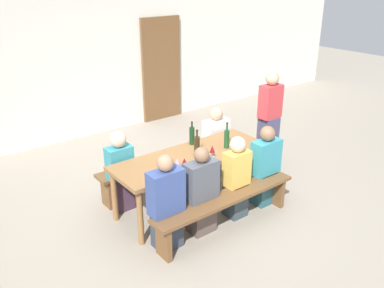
{
  "coord_description": "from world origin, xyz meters",
  "views": [
    {
      "loc": [
        -2.91,
        -3.78,
        2.93
      ],
      "look_at": [
        0.0,
        0.0,
        0.9
      ],
      "focal_mm": 38.29,
      "sensor_mm": 36.0,
      "label": 1
    }
  ],
  "objects_px": {
    "wine_bottle_2": "(192,135)",
    "seated_guest_far_1": "(216,144)",
    "seated_guest_near_1": "(201,193)",
    "seated_guest_near_2": "(236,179)",
    "tasting_table": "(192,160)",
    "wine_bottle_0": "(227,138)",
    "wine_glass_2": "(184,162)",
    "wine_glass_4": "(204,150)",
    "seated_guest_far_0": "(120,172)",
    "wooden_door": "(161,70)",
    "wine_glass_0": "(212,149)",
    "seated_guest_near_0": "(166,205)",
    "seated_guest_near_3": "(265,168)",
    "wine_glass_3": "(178,162)",
    "standing_host": "(269,124)",
    "bench_near": "(226,203)",
    "wine_bottle_1": "(197,145)",
    "bench_far": "(163,164)",
    "wine_glass_1": "(232,142)"
  },
  "relations": [
    {
      "from": "wine_bottle_2",
      "to": "seated_guest_far_1",
      "type": "distance_m",
      "value": 0.78
    },
    {
      "from": "seated_guest_near_1",
      "to": "seated_guest_near_2",
      "type": "height_order",
      "value": "seated_guest_near_1"
    },
    {
      "from": "tasting_table",
      "to": "wine_bottle_0",
      "type": "xyz_separation_m",
      "value": [
        0.5,
        -0.1,
        0.21
      ]
    },
    {
      "from": "wine_glass_2",
      "to": "wine_glass_4",
      "type": "relative_size",
      "value": 0.96
    },
    {
      "from": "seated_guest_far_0",
      "to": "wooden_door",
      "type": "bearing_deg",
      "value": 137.64
    },
    {
      "from": "wine_glass_0",
      "to": "seated_guest_near_0",
      "type": "xyz_separation_m",
      "value": [
        -0.91,
        -0.3,
        -0.32
      ]
    },
    {
      "from": "wine_glass_0",
      "to": "seated_guest_near_3",
      "type": "relative_size",
      "value": 0.15
    },
    {
      "from": "wine_glass_3",
      "to": "seated_guest_near_3",
      "type": "height_order",
      "value": "seated_guest_near_3"
    },
    {
      "from": "seated_guest_near_0",
      "to": "standing_host",
      "type": "bearing_deg",
      "value": -73.96
    },
    {
      "from": "bench_near",
      "to": "wine_bottle_1",
      "type": "xyz_separation_m",
      "value": [
        0.05,
        0.64,
        0.52
      ]
    },
    {
      "from": "wine_glass_2",
      "to": "tasting_table",
      "type": "bearing_deg",
      "value": 40.48
    },
    {
      "from": "wine_glass_0",
      "to": "wine_bottle_0",
      "type": "bearing_deg",
      "value": 19.01
    },
    {
      "from": "bench_near",
      "to": "wine_bottle_0",
      "type": "bearing_deg",
      "value": 48.81
    },
    {
      "from": "tasting_table",
      "to": "seated_guest_near_2",
      "type": "bearing_deg",
      "value": -60.47
    },
    {
      "from": "wine_bottle_0",
      "to": "wine_bottle_1",
      "type": "xyz_separation_m",
      "value": [
        -0.45,
        0.06,
        -0.0
      ]
    },
    {
      "from": "wooden_door",
      "to": "seated_guest_near_2",
      "type": "bearing_deg",
      "value": -110.36
    },
    {
      "from": "wine_bottle_2",
      "to": "seated_guest_far_0",
      "type": "relative_size",
      "value": 0.3
    },
    {
      "from": "wine_glass_2",
      "to": "seated_guest_near_1",
      "type": "xyz_separation_m",
      "value": [
        0.06,
        -0.24,
        -0.34
      ]
    },
    {
      "from": "bench_far",
      "to": "wine_bottle_1",
      "type": "relative_size",
      "value": 5.92
    },
    {
      "from": "wine_glass_3",
      "to": "seated_guest_near_3",
      "type": "bearing_deg",
      "value": -11.33
    },
    {
      "from": "wine_glass_3",
      "to": "seated_guest_far_0",
      "type": "distance_m",
      "value": 0.93
    },
    {
      "from": "tasting_table",
      "to": "seated_guest_far_1",
      "type": "xyz_separation_m",
      "value": [
        0.86,
        0.52,
        -0.16
      ]
    },
    {
      "from": "wine_glass_4",
      "to": "seated_guest_near_2",
      "type": "distance_m",
      "value": 0.54
    },
    {
      "from": "seated_guest_far_0",
      "to": "seated_guest_far_1",
      "type": "height_order",
      "value": "seated_guest_far_0"
    },
    {
      "from": "tasting_table",
      "to": "wine_glass_0",
      "type": "height_order",
      "value": "wine_glass_0"
    },
    {
      "from": "seated_guest_far_0",
      "to": "bench_near",
      "type": "bearing_deg",
      "value": 32.66
    },
    {
      "from": "wine_glass_2",
      "to": "seated_guest_near_2",
      "type": "height_order",
      "value": "seated_guest_near_2"
    },
    {
      "from": "wine_glass_3",
      "to": "seated_guest_far_1",
      "type": "bearing_deg",
      "value": 31.91
    },
    {
      "from": "seated_guest_far_1",
      "to": "wine_glass_3",
      "type": "bearing_deg",
      "value": -58.09
    },
    {
      "from": "tasting_table",
      "to": "seated_guest_near_2",
      "type": "distance_m",
      "value": 0.62
    },
    {
      "from": "wine_glass_3",
      "to": "seated_guest_near_3",
      "type": "xyz_separation_m",
      "value": [
        1.24,
        -0.25,
        -0.36
      ]
    },
    {
      "from": "wine_bottle_2",
      "to": "seated_guest_near_0",
      "type": "relative_size",
      "value": 0.28
    },
    {
      "from": "wine_glass_1",
      "to": "wine_glass_2",
      "type": "bearing_deg",
      "value": -176.94
    },
    {
      "from": "wine_bottle_1",
      "to": "wine_bottle_2",
      "type": "bearing_deg",
      "value": 62.74
    },
    {
      "from": "bench_far",
      "to": "wine_glass_0",
      "type": "distance_m",
      "value": 1.04
    },
    {
      "from": "seated_guest_near_3",
      "to": "seated_guest_near_1",
      "type": "bearing_deg",
      "value": 90.0
    },
    {
      "from": "wine_bottle_2",
      "to": "tasting_table",
      "type": "bearing_deg",
      "value": -127.5
    },
    {
      "from": "wine_glass_3",
      "to": "wine_glass_0",
      "type": "bearing_deg",
      "value": 5.55
    },
    {
      "from": "wine_glass_1",
      "to": "seated_guest_near_2",
      "type": "relative_size",
      "value": 0.17
    },
    {
      "from": "wine_bottle_0",
      "to": "seated_guest_far_1",
      "type": "distance_m",
      "value": 0.81
    },
    {
      "from": "bench_far",
      "to": "wine_glass_2",
      "type": "bearing_deg",
      "value": -109.13
    },
    {
      "from": "seated_guest_near_1",
      "to": "seated_guest_far_0",
      "type": "height_order",
      "value": "seated_guest_near_1"
    },
    {
      "from": "wine_bottle_1",
      "to": "seated_guest_far_0",
      "type": "distance_m",
      "value": 1.05
    },
    {
      "from": "wooden_door",
      "to": "wine_bottle_2",
      "type": "xyz_separation_m",
      "value": [
        -1.47,
        -2.93,
        -0.17
      ]
    },
    {
      "from": "wine_glass_4",
      "to": "seated_guest_near_1",
      "type": "distance_m",
      "value": 0.58
    },
    {
      "from": "wine_bottle_0",
      "to": "bench_far",
      "type": "bearing_deg",
      "value": 123.19
    },
    {
      "from": "bench_near",
      "to": "seated_guest_far_0",
      "type": "height_order",
      "value": "seated_guest_far_0"
    },
    {
      "from": "wine_glass_4",
      "to": "seated_guest_near_1",
      "type": "bearing_deg",
      "value": -133.27
    },
    {
      "from": "wine_glass_3",
      "to": "seated_guest_near_1",
      "type": "xyz_separation_m",
      "value": [
        0.15,
        -0.25,
        -0.36
      ]
    },
    {
      "from": "bench_far",
      "to": "wine_bottle_0",
      "type": "relative_size",
      "value": 5.7
    }
  ]
}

